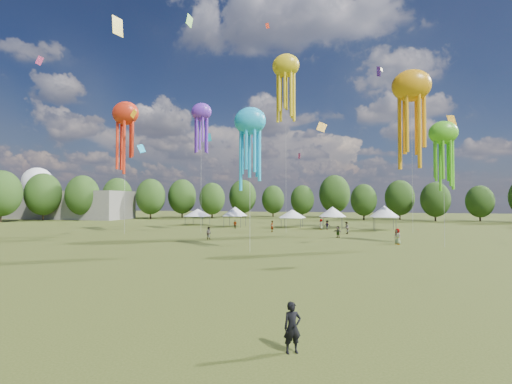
# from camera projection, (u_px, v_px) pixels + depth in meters

# --- Properties ---
(ground) EXTENTS (300.00, 300.00, 0.00)m
(ground) POSITION_uv_depth(u_px,v_px,m) (144.00, 324.00, 14.86)
(ground) COLOR #384416
(ground) RESTS_ON ground
(observer_main) EXTENTS (0.76, 0.67, 1.75)m
(observer_main) POSITION_uv_depth(u_px,v_px,m) (292.00, 327.00, 12.10)
(observer_main) COLOR black
(observer_main) RESTS_ON ground
(spectator_near) EXTENTS (0.99, 0.88, 1.68)m
(spectator_near) POSITION_uv_depth(u_px,v_px,m) (209.00, 233.00, 47.57)
(spectator_near) COLOR gray
(spectator_near) RESTS_ON ground
(spectators_far) EXTENTS (27.37, 21.17, 1.92)m
(spectators_far) POSITION_uv_depth(u_px,v_px,m) (326.00, 228.00, 56.09)
(spectators_far) COLOR gray
(spectators_far) RESTS_ON ground
(festival_tents) EXTENTS (43.24, 10.23, 4.42)m
(festival_tents) POSITION_uv_depth(u_px,v_px,m) (283.00, 212.00, 68.71)
(festival_tents) COLOR #47474C
(festival_tents) RESTS_ON ground
(show_kites) EXTENTS (49.95, 31.55, 29.46)m
(show_kites) POSITION_uv_depth(u_px,v_px,m) (321.00, 109.00, 55.06)
(show_kites) COLOR #702ECF
(show_kites) RESTS_ON ground
(small_kites) EXTENTS (77.36, 55.01, 45.02)m
(small_kites) POSITION_uv_depth(u_px,v_px,m) (286.00, 51.00, 56.40)
(small_kites) COLOR #702ECF
(small_kites) RESTS_ON ground
(treeline) EXTENTS (201.57, 95.24, 13.43)m
(treeline) POSITION_uv_depth(u_px,v_px,m) (288.00, 195.00, 76.51)
(treeline) COLOR #38281C
(treeline) RESTS_ON ground
(hangar) EXTENTS (40.00, 12.00, 8.00)m
(hangar) POSITION_uv_depth(u_px,v_px,m) (64.00, 205.00, 102.62)
(hangar) COLOR gray
(hangar) RESTS_ON ground
(radome) EXTENTS (9.00, 9.00, 16.00)m
(radome) POSITION_uv_depth(u_px,v_px,m) (37.00, 186.00, 112.57)
(radome) COLOR white
(radome) RESTS_ON ground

